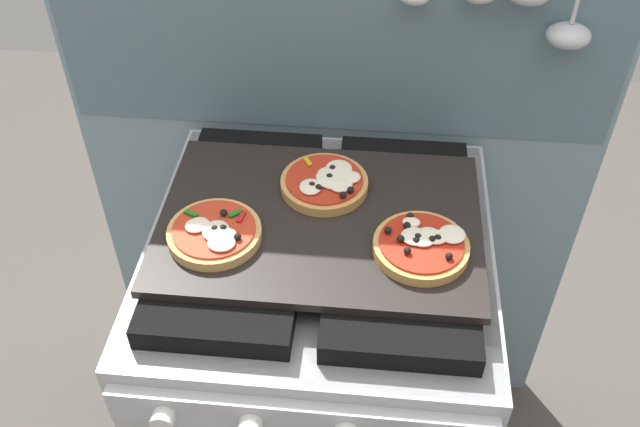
# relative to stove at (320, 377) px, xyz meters

# --- Properties ---
(kitchen_backsplash) EXTENTS (1.10, 0.09, 1.55)m
(kitchen_backsplash) POSITION_rel_stove_xyz_m (0.00, 0.34, 0.34)
(kitchen_backsplash) COLOR #7A939E
(kitchen_backsplash) RESTS_ON ground_plane
(stove) EXTENTS (0.60, 0.64, 0.90)m
(stove) POSITION_rel_stove_xyz_m (0.00, 0.00, 0.00)
(stove) COLOR #B7BABF
(stove) RESTS_ON ground_plane
(baking_tray) EXTENTS (0.54, 0.38, 0.02)m
(baking_tray) POSITION_rel_stove_xyz_m (0.00, 0.00, 0.46)
(baking_tray) COLOR black
(baking_tray) RESTS_ON stove
(pizza_left) EXTENTS (0.15, 0.15, 0.03)m
(pizza_left) POSITION_rel_stove_xyz_m (-0.17, -0.06, 0.48)
(pizza_left) COLOR tan
(pizza_left) RESTS_ON baking_tray
(pizza_right) EXTENTS (0.15, 0.15, 0.03)m
(pizza_right) POSITION_rel_stove_xyz_m (0.17, -0.06, 0.48)
(pizza_right) COLOR tan
(pizza_right) RESTS_ON baking_tray
(pizza_center) EXTENTS (0.15, 0.15, 0.03)m
(pizza_center) POSITION_rel_stove_xyz_m (0.00, 0.08, 0.48)
(pizza_center) COLOR tan
(pizza_center) RESTS_ON baking_tray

